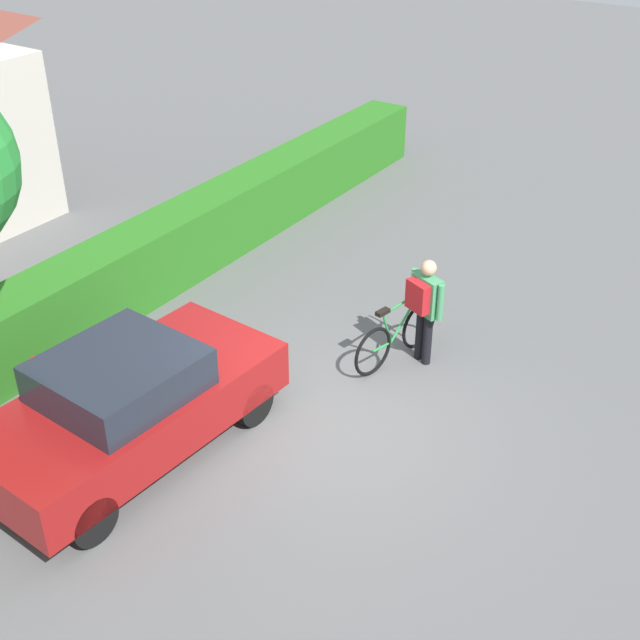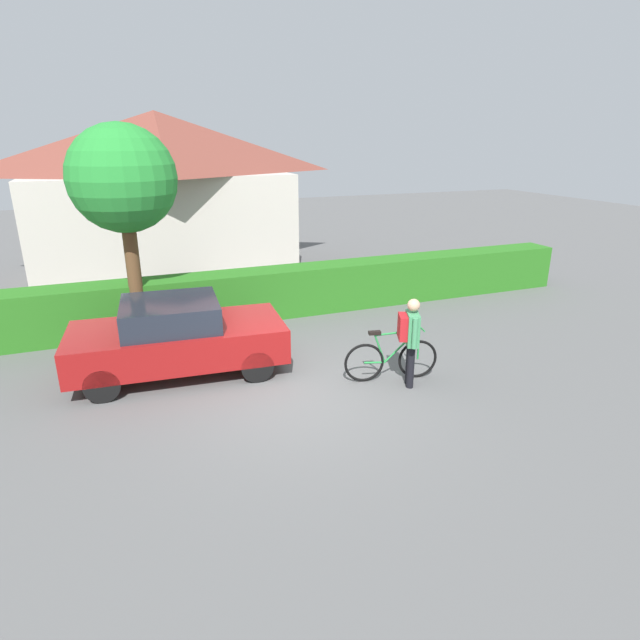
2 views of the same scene
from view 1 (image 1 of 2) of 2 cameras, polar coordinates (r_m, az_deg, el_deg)
The scene contains 6 objects.
ground_plane at distance 11.25m, azimuth 0.29°, elevation -6.89°, with size 60.00×60.00×0.00m, color #585858.
hedge_row at distance 13.39m, azimuth -15.45°, elevation 1.70°, with size 18.78×0.90×1.19m, color #276A1C.
parked_car_near at distance 10.60m, azimuth -12.81°, elevation -5.52°, with size 4.04×2.09×1.45m.
bicycle at distance 12.27m, azimuth 5.22°, elevation -1.06°, with size 1.75×0.56×1.03m.
person_rider at distance 11.98m, azimuth 7.09°, elevation 1.21°, with size 0.48×0.62×1.64m.
fire_hydrant at distance 11.88m, azimuth -18.49°, elevation -3.96°, with size 0.20×0.20×0.81m.
Camera 1 is at (-7.42, -4.81, 6.95)m, focal length 47.28 mm.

